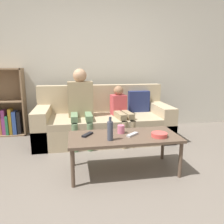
{
  "coord_description": "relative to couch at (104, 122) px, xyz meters",
  "views": [
    {
      "loc": [
        -0.42,
        -1.82,
        1.22
      ],
      "look_at": [
        0.08,
        1.03,
        0.59
      ],
      "focal_mm": 35.0,
      "sensor_mm": 36.0,
      "label": 1
    }
  ],
  "objects": [
    {
      "name": "coffee_table",
      "position": [
        0.07,
        -1.17,
        0.11
      ],
      "size": [
        1.23,
        0.57,
        0.43
      ],
      "color": "brown",
      "rests_on": "ground_plane"
    },
    {
      "name": "bottle",
      "position": [
        -0.11,
        -1.3,
        0.26
      ],
      "size": [
        0.06,
        0.06,
        0.25
      ],
      "color": "#424756",
      "rests_on": "coffee_table"
    },
    {
      "name": "ground_plane",
      "position": [
        -0.05,
        -1.64,
        -0.28
      ],
      "size": [
        22.0,
        22.0,
        0.0
      ],
      "primitive_type": "plane",
      "color": "#70665B"
    },
    {
      "name": "cup_near",
      "position": [
        0.05,
        -1.08,
        0.2
      ],
      "size": [
        0.08,
        0.08,
        0.1
      ],
      "color": "pink",
      "rests_on": "coffee_table"
    },
    {
      "name": "tv_remote_1",
      "position": [
        -0.34,
        -1.1,
        0.16
      ],
      "size": [
        0.14,
        0.17,
        0.02
      ],
      "rotation": [
        0.0,
        0.0,
        -0.63
      ],
      "color": "black",
      "rests_on": "coffee_table"
    },
    {
      "name": "snack_bowl",
      "position": [
        0.44,
        -1.28,
        0.17
      ],
      "size": [
        0.18,
        0.18,
        0.05
      ],
      "color": "#DB4C47",
      "rests_on": "coffee_table"
    },
    {
      "name": "wall_back",
      "position": [
        -0.05,
        0.67,
        1.02
      ],
      "size": [
        12.0,
        0.06,
        2.6
      ],
      "color": "beige",
      "rests_on": "ground_plane"
    },
    {
      "name": "person_adult",
      "position": [
        -0.37,
        -0.08,
        0.38
      ],
      "size": [
        0.39,
        0.63,
        1.15
      ],
      "rotation": [
        0.0,
        0.0,
        -0.0
      ],
      "color": "#66845B",
      "rests_on": "ground_plane"
    },
    {
      "name": "tv_remote_0",
      "position": [
        0.16,
        -1.19,
        0.16
      ],
      "size": [
        0.16,
        0.15,
        0.02
      ],
      "rotation": [
        0.0,
        0.0,
        -0.86
      ],
      "color": "#B7B7BC",
      "rests_on": "coffee_table"
    },
    {
      "name": "couch",
      "position": [
        0.0,
        0.0,
        0.0
      ],
      "size": [
        2.14,
        0.9,
        0.87
      ],
      "color": "tan",
      "rests_on": "ground_plane"
    },
    {
      "name": "person_child",
      "position": [
        0.26,
        -0.15,
        0.21
      ],
      "size": [
        0.3,
        0.64,
        0.88
      ],
      "rotation": [
        0.0,
        0.0,
        0.13
      ],
      "color": "#9E8966",
      "rests_on": "ground_plane"
    },
    {
      "name": "bookshelf",
      "position": [
        -1.68,
        0.51,
        0.14
      ],
      "size": [
        0.69,
        0.28,
        1.16
      ],
      "color": "#8E7051",
      "rests_on": "ground_plane"
    }
  ]
}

